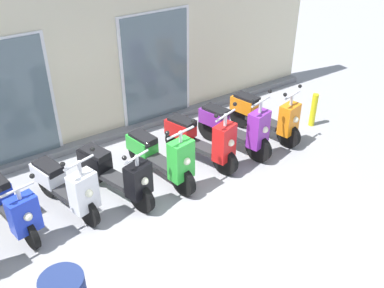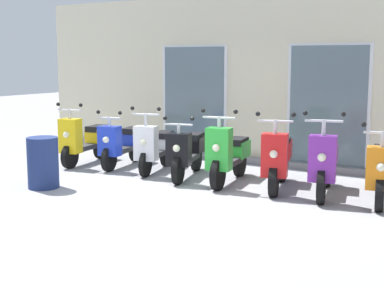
{
  "view_description": "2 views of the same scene",
  "coord_description": "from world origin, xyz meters",
  "px_view_note": "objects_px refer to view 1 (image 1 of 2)",
  "views": [
    {
      "loc": [
        -2.56,
        -4.08,
        4.42
      ],
      "look_at": [
        0.78,
        0.81,
        0.76
      ],
      "focal_mm": 40.86,
      "sensor_mm": 36.0,
      "label": 1
    },
    {
      "loc": [
        4.68,
        -6.78,
        2.04
      ],
      "look_at": [
        -0.14,
        0.88,
        0.64
      ],
      "focal_mm": 52.28,
      "sensor_mm": 36.0,
      "label": 2
    }
  ],
  "objects_px": {
    "scooter_purple": "(236,127)",
    "scooter_red": "(202,140)",
    "curb_bollard": "(313,110)",
    "scooter_green": "(161,156)",
    "scooter_blue": "(10,204)",
    "scooter_orange": "(265,115)",
    "scooter_white": "(66,186)",
    "scooter_black": "(115,173)"
  },
  "relations": [
    {
      "from": "curb_bollard",
      "to": "scooter_blue",
      "type": "bearing_deg",
      "value": 177.24
    },
    {
      "from": "scooter_purple",
      "to": "scooter_white",
      "type": "bearing_deg",
      "value": 178.27
    },
    {
      "from": "scooter_white",
      "to": "scooter_purple",
      "type": "xyz_separation_m",
      "value": [
        3.18,
        -0.1,
        0.03
      ]
    },
    {
      "from": "scooter_black",
      "to": "scooter_red",
      "type": "xyz_separation_m",
      "value": [
        1.67,
        0.01,
        0.03
      ]
    },
    {
      "from": "scooter_purple",
      "to": "scooter_black",
      "type": "bearing_deg",
      "value": -179.73
    },
    {
      "from": "scooter_black",
      "to": "scooter_red",
      "type": "distance_m",
      "value": 1.67
    },
    {
      "from": "scooter_red",
      "to": "scooter_purple",
      "type": "xyz_separation_m",
      "value": [
        0.75,
        -0.0,
        0.01
      ]
    },
    {
      "from": "scooter_green",
      "to": "scooter_purple",
      "type": "distance_m",
      "value": 1.6
    },
    {
      "from": "scooter_purple",
      "to": "scooter_blue",
      "type": "bearing_deg",
      "value": 177.88
    },
    {
      "from": "scooter_red",
      "to": "scooter_orange",
      "type": "bearing_deg",
      "value": 2.84
    },
    {
      "from": "scooter_blue",
      "to": "scooter_red",
      "type": "relative_size",
      "value": 0.98
    },
    {
      "from": "scooter_white",
      "to": "scooter_black",
      "type": "xyz_separation_m",
      "value": [
        0.76,
        -0.11,
        -0.01
      ]
    },
    {
      "from": "scooter_blue",
      "to": "scooter_orange",
      "type": "relative_size",
      "value": 0.93
    },
    {
      "from": "scooter_white",
      "to": "curb_bollard",
      "type": "relative_size",
      "value": 2.09
    },
    {
      "from": "scooter_blue",
      "to": "scooter_purple",
      "type": "distance_m",
      "value": 3.99
    },
    {
      "from": "scooter_white",
      "to": "curb_bollard",
      "type": "bearing_deg",
      "value": -2.63
    },
    {
      "from": "scooter_white",
      "to": "scooter_red",
      "type": "bearing_deg",
      "value": -2.24
    },
    {
      "from": "scooter_blue",
      "to": "scooter_red",
      "type": "xyz_separation_m",
      "value": [
        3.23,
        -0.15,
        0.02
      ]
    },
    {
      "from": "scooter_green",
      "to": "scooter_red",
      "type": "height_order",
      "value": "scooter_green"
    },
    {
      "from": "curb_bollard",
      "to": "scooter_purple",
      "type": "bearing_deg",
      "value": 175.9
    },
    {
      "from": "scooter_red",
      "to": "scooter_purple",
      "type": "bearing_deg",
      "value": -0.08
    },
    {
      "from": "scooter_white",
      "to": "scooter_green",
      "type": "relative_size",
      "value": 0.91
    },
    {
      "from": "scooter_black",
      "to": "scooter_orange",
      "type": "height_order",
      "value": "scooter_orange"
    },
    {
      "from": "scooter_green",
      "to": "scooter_red",
      "type": "bearing_deg",
      "value": 2.99
    },
    {
      "from": "scooter_orange",
      "to": "scooter_purple",
      "type": "bearing_deg",
      "value": -174.43
    },
    {
      "from": "scooter_white",
      "to": "scooter_green",
      "type": "xyz_separation_m",
      "value": [
        1.58,
        -0.14,
        0.01
      ]
    },
    {
      "from": "scooter_blue",
      "to": "scooter_black",
      "type": "relative_size",
      "value": 0.94
    },
    {
      "from": "scooter_green",
      "to": "scooter_purple",
      "type": "bearing_deg",
      "value": 1.55
    },
    {
      "from": "scooter_red",
      "to": "scooter_purple",
      "type": "height_order",
      "value": "scooter_purple"
    },
    {
      "from": "scooter_blue",
      "to": "scooter_green",
      "type": "height_order",
      "value": "scooter_green"
    },
    {
      "from": "scooter_orange",
      "to": "curb_bollard",
      "type": "height_order",
      "value": "scooter_orange"
    },
    {
      "from": "scooter_red",
      "to": "scooter_white",
      "type": "bearing_deg",
      "value": 177.76
    },
    {
      "from": "scooter_blue",
      "to": "scooter_white",
      "type": "height_order",
      "value": "scooter_white"
    },
    {
      "from": "scooter_blue",
      "to": "scooter_red",
      "type": "bearing_deg",
      "value": -2.59
    },
    {
      "from": "scooter_blue",
      "to": "scooter_white",
      "type": "xyz_separation_m",
      "value": [
        0.8,
        -0.05,
        0.01
      ]
    },
    {
      "from": "scooter_black",
      "to": "scooter_orange",
      "type": "bearing_deg",
      "value": 1.59
    },
    {
      "from": "curb_bollard",
      "to": "scooter_black",
      "type": "bearing_deg",
      "value": 178.33
    },
    {
      "from": "scooter_purple",
      "to": "scooter_red",
      "type": "bearing_deg",
      "value": 179.92
    },
    {
      "from": "scooter_blue",
      "to": "scooter_green",
      "type": "bearing_deg",
      "value": -4.58
    },
    {
      "from": "scooter_blue",
      "to": "scooter_red",
      "type": "distance_m",
      "value": 3.24
    },
    {
      "from": "scooter_white",
      "to": "scooter_green",
      "type": "distance_m",
      "value": 1.59
    },
    {
      "from": "curb_bollard",
      "to": "scooter_green",
      "type": "bearing_deg",
      "value": 178.46
    }
  ]
}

